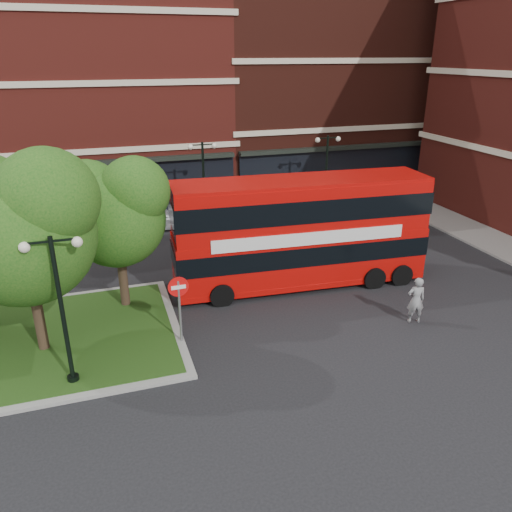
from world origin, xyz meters
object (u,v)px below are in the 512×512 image
object	(u,v)px
woman	(416,300)
car_silver	(155,217)
car_white	(270,202)
bus	(301,225)

from	to	relation	value
woman	car_silver	distance (m)	16.42
car_silver	car_white	bearing A→B (deg)	-78.65
bus	car_silver	size ratio (longest dim) A/B	2.57
woman	car_silver	size ratio (longest dim) A/B	0.43
car_silver	car_white	size ratio (longest dim) A/B	1.18
woman	car_white	size ratio (longest dim) A/B	0.51
car_white	woman	bearing A→B (deg)	177.22
bus	car_white	distance (m)	11.60
bus	woman	size ratio (longest dim) A/B	5.98
bus	woman	xyz separation A→B (m)	(2.93, -4.65, -1.85)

